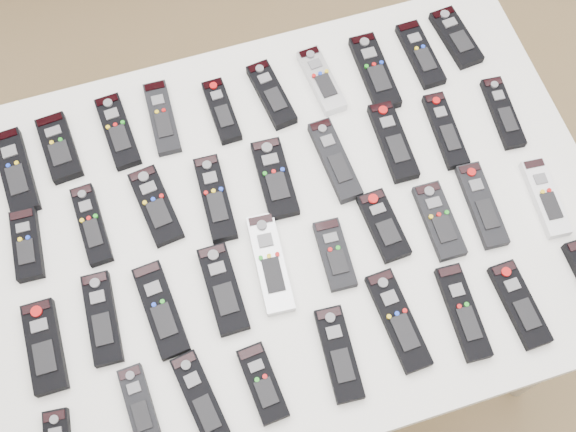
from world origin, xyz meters
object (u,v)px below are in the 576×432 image
object	(u,v)px
remote_28	(545,198)
remote_31	(202,401)
remote_2	(118,132)
remote_12	(156,206)
remote_22	(223,289)
remote_35	(463,312)
table	(288,231)
remote_4	(222,111)
remote_3	(162,118)
remote_19	(45,347)
remote_14	(275,178)
remote_23	(270,263)
remote_16	(393,141)
remote_32	(263,383)
remote_21	(161,310)
remote_0	(16,172)
remote_8	(420,54)
remote_13	(215,198)
remote_25	(383,226)
remote_27	(482,205)
remote_17	(445,130)
remote_20	(102,318)
remote_30	(140,406)
remote_1	(59,148)
remote_10	(27,245)
remote_15	(335,160)
remote_36	(519,304)
remote_6	(321,81)
remote_34	(398,320)
remote_18	(503,113)
remote_11	(92,225)
remote_24	(335,254)
remote_26	(439,221)
remote_7	(375,72)
remote_33	(339,354)

from	to	relation	value
remote_28	remote_31	world-z (taller)	same
remote_2	remote_12	distance (m)	0.19
remote_22	remote_35	world-z (taller)	same
table	remote_4	xyz separation A→B (m)	(-0.06, 0.28, 0.07)
remote_3	remote_19	bearing A→B (deg)	-125.44
remote_14	remote_23	size ratio (longest dim) A/B	0.86
remote_16	remote_32	world-z (taller)	same
remote_12	remote_21	size ratio (longest dim) A/B	0.91
remote_0	remote_8	world-z (taller)	remote_0
remote_13	remote_8	bearing A→B (deg)	23.73
remote_4	remote_25	bearing A→B (deg)	-57.59
remote_27	remote_32	world-z (taller)	remote_32
remote_0	remote_22	size ratio (longest dim) A/B	1.09
remote_12	remote_27	xyz separation A→B (m)	(0.62, -0.19, 0.00)
remote_2	remote_25	xyz separation A→B (m)	(0.45, -0.37, 0.00)
remote_17	remote_20	size ratio (longest dim) A/B	0.99
remote_13	remote_30	size ratio (longest dim) A/B	1.27
remote_1	remote_10	bearing A→B (deg)	-121.29
table	remote_27	size ratio (longest dim) A/B	6.88
remote_15	remote_22	world-z (taller)	same
remote_0	remote_36	distance (m)	1.03
remote_16	remote_28	xyz separation A→B (m)	(0.25, -0.21, -0.00)
table	remote_4	distance (m)	0.29
remote_19	remote_6	bearing A→B (deg)	31.28
remote_16	remote_31	xyz separation A→B (m)	(-0.51, -0.39, -0.00)
remote_16	remote_34	world-z (taller)	remote_16
remote_27	remote_19	bearing A→B (deg)	-174.82
remote_6	remote_19	distance (m)	0.78
remote_13	remote_18	world-z (taller)	remote_13
remote_11	remote_24	bearing A→B (deg)	-27.45
remote_26	remote_34	world-z (taller)	same
remote_3	remote_4	world-z (taller)	remote_4
remote_20	remote_24	bearing A→B (deg)	1.41
remote_7	remote_30	world-z (taller)	remote_7
remote_28	remote_1	bearing A→B (deg)	160.94
remote_22	remote_27	bearing A→B (deg)	1.44
remote_14	remote_30	xyz separation A→B (m)	(-0.36, -0.36, 0.00)
remote_22	remote_24	bearing A→B (deg)	0.73
remote_6	remote_35	distance (m)	0.57
remote_8	remote_22	size ratio (longest dim) A/B	0.96
remote_2	remote_28	size ratio (longest dim) A/B	1.03
remote_15	remote_33	size ratio (longest dim) A/B	1.07
table	remote_1	size ratio (longest dim) A/B	8.21
remote_17	remote_21	world-z (taller)	remote_17
remote_0	remote_17	size ratio (longest dim) A/B	1.09
remote_23	remote_1	bearing A→B (deg)	137.16
remote_17	remote_34	size ratio (longest dim) A/B	0.90
remote_27	remote_34	xyz separation A→B (m)	(-0.24, -0.17, 0.00)
remote_24	remote_32	xyz separation A→B (m)	(-0.20, -0.20, 0.00)
remote_17	remote_21	xyz separation A→B (m)	(-0.66, -0.20, -0.00)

